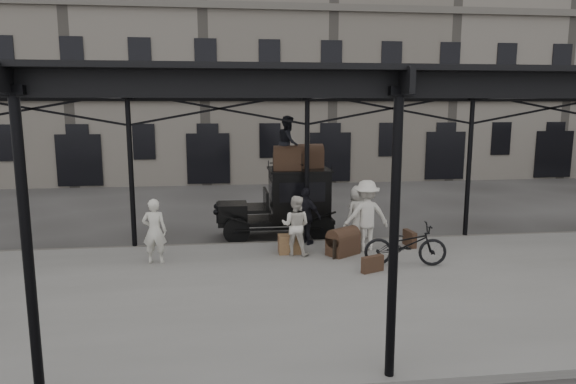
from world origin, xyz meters
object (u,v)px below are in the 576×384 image
at_px(porter_left, 155,231).
at_px(bicycle, 405,244).
at_px(steamer_trunk_roof_near, 287,160).
at_px(steamer_trunk_platform, 343,243).
at_px(taxi, 289,199).
at_px(porter_official, 306,216).

xyz_separation_m(porter_left, bicycle, (6.28, -0.98, -0.30)).
height_order(steamer_trunk_roof_near, steamer_trunk_platform, steamer_trunk_roof_near).
height_order(porter_left, bicycle, porter_left).
bearing_deg(porter_left, taxi, -139.19).
height_order(taxi, porter_official, taxi).
relative_size(taxi, porter_official, 2.20).
bearing_deg(bicycle, taxi, 42.05).
relative_size(porter_left, porter_official, 1.01).
xyz_separation_m(porter_left, porter_official, (4.11, 1.30, -0.01)).
xyz_separation_m(porter_official, bicycle, (2.17, -2.28, -0.29)).
distance_m(porter_left, porter_official, 4.31).
bearing_deg(steamer_trunk_platform, porter_official, 91.70).
bearing_deg(taxi, porter_left, -143.77).
height_order(porter_left, porter_official, porter_left).
xyz_separation_m(porter_left, steamer_trunk_platform, (4.94, 0.14, -0.53)).
distance_m(taxi, steamer_trunk_platform, 2.98).
height_order(porter_left, steamer_trunk_roof_near, steamer_trunk_roof_near).
xyz_separation_m(taxi, bicycle, (2.48, -3.76, -0.51)).
bearing_deg(bicycle, porter_left, 89.83).
relative_size(porter_official, bicycle, 0.81).
bearing_deg(porter_official, porter_left, 58.85).
bearing_deg(steamer_trunk_roof_near, bicycle, -47.45).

